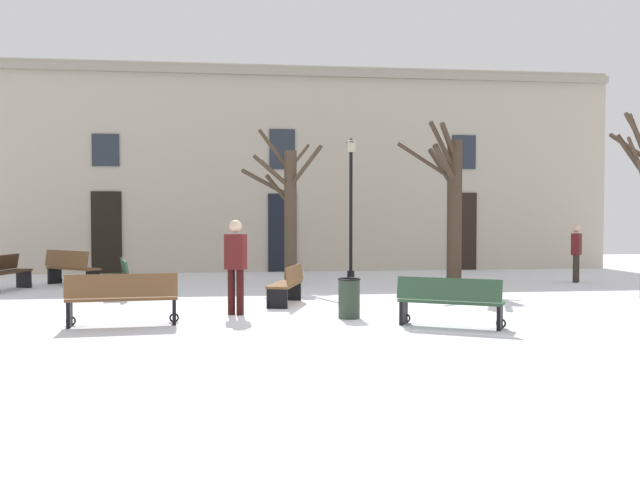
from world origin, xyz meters
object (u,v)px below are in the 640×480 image
object	(u,v)px
bench_near_center_tree	(287,285)
person_near_bench	(576,251)
tree_right_of_center	(452,202)
person_strolling	(236,262)
bench_far_corner	(6,272)
bench_near_lamp	(118,277)
bench_facing_shops	(71,267)
tree_near_facade	(288,207)
bench_back_to_back_left	(122,298)
litter_bin	(349,298)
streetlamp	(351,193)
bench_back_to_back_right	(450,301)

from	to	relation	value
bench_near_center_tree	person_near_bench	distance (m)	9.17
tree_right_of_center	person_strolling	world-z (taller)	tree_right_of_center
bench_far_corner	bench_near_center_tree	size ratio (longest dim) A/B	1.03
bench_near_lamp	bench_facing_shops	distance (m)	3.01
tree_near_facade	person_strolling	distance (m)	6.16
bench_back_to_back_left	person_near_bench	bearing A→B (deg)	-156.35
bench_far_corner	bench_near_center_tree	distance (m)	7.59
bench_facing_shops	person_near_bench	world-z (taller)	person_near_bench
tree_right_of_center	litter_bin	bearing A→B (deg)	-124.88
bench_far_corner	tree_right_of_center	bearing A→B (deg)	-77.85
tree_near_facade	person_strolling	world-z (taller)	tree_near_facade
streetlamp	litter_bin	world-z (taller)	streetlamp
tree_right_of_center	bench_near_center_tree	distance (m)	5.78
streetlamp	bench_near_lamp	xyz separation A→B (m)	(-6.20, -4.00, -2.10)
streetlamp	tree_right_of_center	bearing A→B (deg)	-54.13
tree_right_of_center	streetlamp	bearing A→B (deg)	125.87
bench_near_lamp	bench_facing_shops	xyz separation A→B (m)	(-1.60, 2.56, 0.04)
bench_near_center_tree	streetlamp	bearing A→B (deg)	175.18
bench_far_corner	person_strolling	bearing A→B (deg)	-116.60
tree_near_facade	litter_bin	size ratio (longest dim) A/B	5.76
litter_bin	person_strolling	bearing A→B (deg)	160.96
bench_back_to_back_left	person_near_bench	world-z (taller)	person_near_bench
person_strolling	bench_facing_shops	bearing A→B (deg)	150.49
tree_near_facade	bench_near_lamp	distance (m)	5.12
person_near_bench	person_strolling	bearing A→B (deg)	157.01
bench_back_to_back_left	person_strolling	distance (m)	2.29
bench_back_to_back_left	person_near_bench	size ratio (longest dim) A/B	1.19
bench_far_corner	bench_back_to_back_right	bearing A→B (deg)	-112.06
tree_near_facade	person_strolling	size ratio (longest dim) A/B	2.36
bench_near_lamp	bench_facing_shops	bearing A→B (deg)	-160.22
streetlamp	bench_back_to_back_right	xyz separation A→B (m)	(0.09, -9.38, -2.09)
tree_right_of_center	bench_far_corner	bearing A→B (deg)	177.64
bench_far_corner	bench_near_center_tree	xyz separation A→B (m)	(6.73, -3.51, -0.04)
bench_back_to_back_right	bench_near_lamp	distance (m)	8.28
bench_back_to_back_left	person_near_bench	distance (m)	13.00
bench_back_to_back_right	bench_facing_shops	size ratio (longest dim) A/B	1.08
streetlamp	bench_near_center_tree	xyz separation A→B (m)	(-2.40, -6.05, -2.12)
person_strolling	tree_right_of_center	bearing A→B (deg)	63.09
tree_near_facade	bench_back_to_back_right	xyz separation A→B (m)	(2.10, -7.80, -1.64)
streetlamp	person_strolling	world-z (taller)	streetlamp
person_strolling	bench_back_to_back_left	bearing A→B (deg)	-125.66
streetlamp	bench_back_to_back_left	bearing A→B (deg)	-122.42
streetlamp	person_near_bench	size ratio (longest dim) A/B	2.60
litter_bin	person_strolling	world-z (taller)	person_strolling
tree_near_facade	bench_back_to_back_right	bearing A→B (deg)	-74.95
bench_facing_shops	bench_far_corner	bearing A→B (deg)	80.99
streetlamp	bench_facing_shops	size ratio (longest dim) A/B	2.56
streetlamp	bench_back_to_back_right	world-z (taller)	streetlamp
bench_facing_shops	person_near_bench	xyz separation A→B (m)	(13.77, -0.88, 0.40)
bench_back_to_back_left	person_near_bench	xyz separation A→B (m)	(11.40, 6.23, 0.40)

